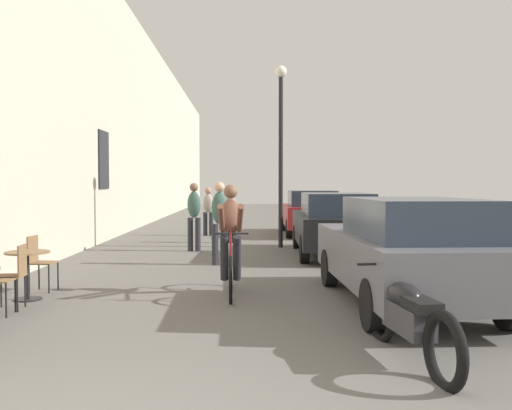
{
  "coord_description": "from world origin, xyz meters",
  "views": [
    {
      "loc": [
        0.96,
        -2.95,
        1.72
      ],
      "look_at": [
        1.35,
        15.38,
        1.02
      ],
      "focal_mm": 38.34,
      "sensor_mm": 36.0,
      "label": 1
    }
  ],
  "objects_px": {
    "cafe_table_far": "(28,265)",
    "parked_car_nearest": "(406,250)",
    "pedestrian_furthest": "(208,209)",
    "pedestrian_near": "(220,218)",
    "pedestrian_mid": "(194,213)",
    "parked_motorcycle": "(409,319)",
    "street_lamp": "(281,133)",
    "cafe_chair_far_toward_wall": "(15,272)",
    "cafe_chair_far_toward_street": "(39,259)",
    "cyclist_on_bicycle": "(231,242)",
    "parked_car_second": "(334,223)",
    "pedestrian_far": "(231,212)",
    "parked_car_third": "(310,212)"
  },
  "relations": [
    {
      "from": "cafe_chair_far_toward_wall",
      "to": "pedestrian_mid",
      "type": "bearing_deg",
      "value": 74.07
    },
    {
      "from": "pedestrian_near",
      "to": "parked_car_nearest",
      "type": "xyz_separation_m",
      "value": [
        2.8,
        -3.99,
        -0.21
      ]
    },
    {
      "from": "cafe_chair_far_toward_street",
      "to": "cafe_chair_far_toward_wall",
      "type": "distance_m",
      "value": 1.3
    },
    {
      "from": "cafe_chair_far_toward_street",
      "to": "pedestrian_far",
      "type": "bearing_deg",
      "value": 68.05
    },
    {
      "from": "cafe_chair_far_toward_wall",
      "to": "pedestrian_furthest",
      "type": "height_order",
      "value": "pedestrian_furthest"
    },
    {
      "from": "cafe_chair_far_toward_wall",
      "to": "parked_motorcycle",
      "type": "height_order",
      "value": "cafe_chair_far_toward_wall"
    },
    {
      "from": "parked_car_second",
      "to": "parked_car_third",
      "type": "relative_size",
      "value": 1.01
    },
    {
      "from": "cafe_chair_far_toward_wall",
      "to": "parked_motorcycle",
      "type": "xyz_separation_m",
      "value": [
        4.75,
        -2.24,
        -0.11
      ]
    },
    {
      "from": "cafe_table_far",
      "to": "pedestrian_far",
      "type": "height_order",
      "value": "pedestrian_far"
    },
    {
      "from": "pedestrian_far",
      "to": "pedestrian_mid",
      "type": "bearing_deg",
      "value": -114.15
    },
    {
      "from": "pedestrian_near",
      "to": "cyclist_on_bicycle",
      "type": "bearing_deg",
      "value": -84.24
    },
    {
      "from": "parked_car_nearest",
      "to": "pedestrian_furthest",
      "type": "bearing_deg",
      "value": 108.2
    },
    {
      "from": "cafe_table_far",
      "to": "cafe_chair_far_toward_wall",
      "type": "relative_size",
      "value": 0.81
    },
    {
      "from": "parked_car_second",
      "to": "parked_motorcycle",
      "type": "bearing_deg",
      "value": -94.01
    },
    {
      "from": "cafe_table_far",
      "to": "street_lamp",
      "type": "height_order",
      "value": "street_lamp"
    },
    {
      "from": "cyclist_on_bicycle",
      "to": "street_lamp",
      "type": "bearing_deg",
      "value": 79.12
    },
    {
      "from": "pedestrian_furthest",
      "to": "cyclist_on_bicycle",
      "type": "bearing_deg",
      "value": -84.17
    },
    {
      "from": "pedestrian_furthest",
      "to": "pedestrian_near",
      "type": "bearing_deg",
      "value": -84.13
    },
    {
      "from": "pedestrian_furthest",
      "to": "street_lamp",
      "type": "relative_size",
      "value": 0.33
    },
    {
      "from": "street_lamp",
      "to": "parked_car_nearest",
      "type": "distance_m",
      "value": 7.63
    },
    {
      "from": "pedestrian_mid",
      "to": "parked_motorcycle",
      "type": "relative_size",
      "value": 0.82
    },
    {
      "from": "pedestrian_far",
      "to": "street_lamp",
      "type": "relative_size",
      "value": 0.33
    },
    {
      "from": "pedestrian_mid",
      "to": "parked_car_second",
      "type": "bearing_deg",
      "value": -15.48
    },
    {
      "from": "street_lamp",
      "to": "parked_car_third",
      "type": "bearing_deg",
      "value": 71.39
    },
    {
      "from": "pedestrian_near",
      "to": "street_lamp",
      "type": "height_order",
      "value": "street_lamp"
    },
    {
      "from": "pedestrian_furthest",
      "to": "cafe_table_far",
      "type": "bearing_deg",
      "value": -101.32
    },
    {
      "from": "pedestrian_furthest",
      "to": "parked_motorcycle",
      "type": "height_order",
      "value": "pedestrian_furthest"
    },
    {
      "from": "cafe_chair_far_toward_street",
      "to": "cyclist_on_bicycle",
      "type": "distance_m",
      "value": 3.1
    },
    {
      "from": "parked_car_second",
      "to": "street_lamp",
      "type": "bearing_deg",
      "value": 124.18
    },
    {
      "from": "cafe_chair_far_toward_wall",
      "to": "parked_car_third",
      "type": "xyz_separation_m",
      "value": [
        5.39,
        11.02,
        0.26
      ]
    },
    {
      "from": "cafe_table_far",
      "to": "pedestrian_far",
      "type": "relative_size",
      "value": 0.45
    },
    {
      "from": "parked_car_second",
      "to": "parked_car_third",
      "type": "height_order",
      "value": "parked_car_second"
    },
    {
      "from": "cafe_table_far",
      "to": "parked_car_nearest",
      "type": "distance_m",
      "value": 5.53
    },
    {
      "from": "cafe_table_far",
      "to": "parked_car_nearest",
      "type": "relative_size",
      "value": 0.17
    },
    {
      "from": "street_lamp",
      "to": "pedestrian_far",
      "type": "bearing_deg",
      "value": 138.8
    },
    {
      "from": "pedestrian_mid",
      "to": "cafe_table_far",
      "type": "bearing_deg",
      "value": -108.25
    },
    {
      "from": "cyclist_on_bicycle",
      "to": "cafe_chair_far_toward_street",
      "type": "bearing_deg",
      "value": 175.03
    },
    {
      "from": "pedestrian_mid",
      "to": "parked_car_second",
      "type": "height_order",
      "value": "pedestrian_mid"
    },
    {
      "from": "cafe_chair_far_toward_street",
      "to": "parked_car_third",
      "type": "height_order",
      "value": "parked_car_third"
    },
    {
      "from": "cyclist_on_bicycle",
      "to": "parked_car_nearest",
      "type": "relative_size",
      "value": 0.41
    },
    {
      "from": "street_lamp",
      "to": "cafe_chair_far_toward_wall",
      "type": "bearing_deg",
      "value": -119.6
    },
    {
      "from": "cafe_chair_far_toward_wall",
      "to": "parked_motorcycle",
      "type": "bearing_deg",
      "value": -25.22
    },
    {
      "from": "pedestrian_furthest",
      "to": "parked_car_second",
      "type": "xyz_separation_m",
      "value": [
        3.36,
        -5.16,
        -0.12
      ]
    },
    {
      "from": "pedestrian_near",
      "to": "pedestrian_furthest",
      "type": "distance_m",
      "value": 6.64
    },
    {
      "from": "pedestrian_far",
      "to": "cafe_chair_far_toward_street",
      "type": "bearing_deg",
      "value": -111.95
    },
    {
      "from": "pedestrian_near",
      "to": "street_lamp",
      "type": "relative_size",
      "value": 0.36
    },
    {
      "from": "cafe_table_far",
      "to": "parked_car_nearest",
      "type": "bearing_deg",
      "value": -5.5
    },
    {
      "from": "parked_car_second",
      "to": "parked_motorcycle",
      "type": "height_order",
      "value": "parked_car_second"
    },
    {
      "from": "parked_motorcycle",
      "to": "pedestrian_near",
      "type": "bearing_deg",
      "value": 108.61
    },
    {
      "from": "parked_car_nearest",
      "to": "parked_motorcycle",
      "type": "bearing_deg",
      "value": -105.92
    }
  ]
}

